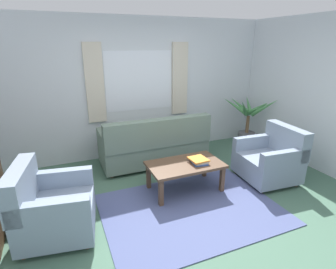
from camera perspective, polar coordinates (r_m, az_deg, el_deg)
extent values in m
plane|color=#476B56|center=(3.77, 4.92, -15.57)|extent=(6.24, 6.24, 0.00)
cube|color=silver|center=(5.27, -6.26, 9.73)|extent=(5.32, 0.12, 2.60)
cube|color=white|center=(5.20, -6.12, 11.27)|extent=(1.30, 0.01, 1.10)
cube|color=beige|center=(4.99, -15.31, 10.42)|extent=(0.32, 0.06, 1.40)
cube|color=beige|center=(5.46, 2.50, 11.73)|extent=(0.32, 0.06, 1.40)
cube|color=#4C5684|center=(3.76, 4.92, -15.49)|extent=(2.32, 1.71, 0.01)
cube|color=slate|center=(4.99, -3.13, -3.25)|extent=(1.90, 0.80, 0.38)
cube|color=slate|center=(4.56, -1.86, 0.36)|extent=(1.90, 0.20, 0.48)
cube|color=slate|center=(5.22, 5.82, 1.31)|extent=(0.16, 0.80, 0.24)
cube|color=slate|center=(4.68, -13.26, -1.21)|extent=(0.16, 0.80, 0.24)
cylinder|color=brown|center=(5.64, 4.02, -3.00)|extent=(0.06, 0.06, 0.06)
cylinder|color=brown|center=(5.16, -13.20, -5.66)|extent=(0.06, 0.06, 0.06)
cylinder|color=brown|center=(5.16, 7.02, -5.27)|extent=(0.06, 0.06, 0.06)
cylinder|color=brown|center=(4.62, -11.85, -8.55)|extent=(0.06, 0.06, 0.06)
cube|color=gray|center=(3.48, -22.29, -15.58)|extent=(0.93, 0.96, 0.36)
cube|color=gray|center=(3.35, -28.81, -9.80)|extent=(0.32, 0.86, 0.46)
cube|color=gray|center=(3.03, -23.94, -14.79)|extent=(0.81, 0.25, 0.22)
cube|color=gray|center=(3.64, -22.09, -8.63)|extent=(0.81, 0.25, 0.22)
cylinder|color=brown|center=(3.29, -16.76, -21.70)|extent=(0.05, 0.05, 0.06)
cylinder|color=brown|center=(3.83, -16.30, -15.15)|extent=(0.05, 0.05, 0.06)
cylinder|color=brown|center=(3.41, -28.37, -21.77)|extent=(0.05, 0.05, 0.06)
cylinder|color=brown|center=(3.94, -25.97, -15.47)|extent=(0.05, 0.05, 0.06)
cube|color=gray|center=(4.65, 20.20, -6.30)|extent=(0.86, 0.90, 0.36)
cube|color=gray|center=(4.71, 23.91, -1.08)|extent=(0.24, 0.85, 0.46)
cube|color=gray|center=(4.81, 17.97, -1.50)|extent=(0.81, 0.18, 0.22)
cube|color=gray|center=(4.30, 23.57, -4.62)|extent=(0.81, 0.18, 0.22)
cylinder|color=brown|center=(4.81, 14.40, -7.62)|extent=(0.05, 0.05, 0.06)
cylinder|color=brown|center=(4.33, 19.29, -11.27)|extent=(0.05, 0.05, 0.06)
cylinder|color=brown|center=(5.17, 20.43, -6.36)|extent=(0.05, 0.05, 0.06)
cylinder|color=brown|center=(4.72, 25.56, -9.51)|extent=(0.05, 0.05, 0.06)
cube|color=brown|center=(4.00, 3.67, -6.42)|extent=(1.10, 0.64, 0.04)
cube|color=brown|center=(3.72, -1.51, -12.33)|extent=(0.06, 0.06, 0.40)
cube|color=brown|center=(4.13, 11.43, -9.36)|extent=(0.06, 0.06, 0.40)
cube|color=brown|center=(4.15, -4.17, -8.87)|extent=(0.06, 0.06, 0.40)
cube|color=brown|center=(4.52, 7.75, -6.57)|extent=(0.06, 0.06, 0.40)
cube|color=#335199|center=(4.04, 6.51, -5.82)|extent=(0.24, 0.31, 0.02)
cube|color=beige|center=(4.03, 6.50, -5.50)|extent=(0.20, 0.27, 0.03)
cube|color=orange|center=(4.01, 6.47, -5.22)|extent=(0.26, 0.28, 0.02)
cylinder|color=#56565B|center=(6.08, 16.26, -0.91)|extent=(0.36, 0.36, 0.30)
cylinder|color=brown|center=(5.98, 16.55, 2.09)|extent=(0.07, 0.07, 0.36)
cone|color=#47894C|center=(6.02, 19.11, 5.60)|extent=(0.54, 0.20, 0.32)
cone|color=#47894C|center=(6.15, 16.74, 6.13)|extent=(0.33, 0.49, 0.40)
cone|color=#47894C|center=(6.06, 14.87, 6.14)|extent=(0.17, 0.55, 0.31)
cone|color=#47894C|center=(5.88, 14.06, 5.93)|extent=(0.46, 0.44, 0.41)
cone|color=#47894C|center=(5.55, 15.91, 5.43)|extent=(0.54, 0.47, 0.48)
cone|color=#47894C|center=(5.64, 17.70, 4.89)|extent=(0.23, 0.51, 0.35)
cone|color=#47894C|center=(5.88, 19.85, 5.45)|extent=(0.43, 0.45, 0.47)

